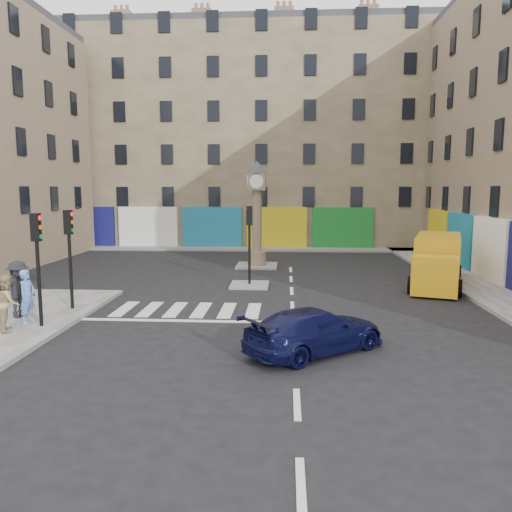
# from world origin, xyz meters

# --- Properties ---
(ground) EXTENTS (120.00, 120.00, 0.00)m
(ground) POSITION_xyz_m (0.00, 0.00, 0.00)
(ground) COLOR black
(ground) RESTS_ON ground
(sidewalk_right) EXTENTS (2.60, 30.00, 0.15)m
(sidewalk_right) POSITION_xyz_m (8.70, 10.00, 0.07)
(sidewalk_right) COLOR gray
(sidewalk_right) RESTS_ON ground
(sidewalk_far) EXTENTS (32.00, 2.40, 0.15)m
(sidewalk_far) POSITION_xyz_m (-4.00, 22.20, 0.07)
(sidewalk_far) COLOR gray
(sidewalk_far) RESTS_ON ground
(island_near) EXTENTS (1.80, 1.80, 0.12)m
(island_near) POSITION_xyz_m (-2.00, 8.00, 0.06)
(island_near) COLOR gray
(island_near) RESTS_ON ground
(island_far) EXTENTS (2.40, 2.40, 0.12)m
(island_far) POSITION_xyz_m (-2.00, 14.00, 0.06)
(island_far) COLOR gray
(island_far) RESTS_ON ground
(building_far) EXTENTS (32.00, 10.00, 17.00)m
(building_far) POSITION_xyz_m (-4.00, 28.00, 8.50)
(building_far) COLOR gray
(building_far) RESTS_ON ground
(traffic_light_left_near) EXTENTS (0.28, 0.22, 3.70)m
(traffic_light_left_near) POSITION_xyz_m (-8.30, 0.20, 2.62)
(traffic_light_left_near) COLOR black
(traffic_light_left_near) RESTS_ON sidewalk_left
(traffic_light_left_far) EXTENTS (0.28, 0.22, 3.70)m
(traffic_light_left_far) POSITION_xyz_m (-8.30, 2.60, 2.62)
(traffic_light_left_far) COLOR black
(traffic_light_left_far) RESTS_ON sidewalk_left
(traffic_light_island) EXTENTS (0.28, 0.22, 3.70)m
(traffic_light_island) POSITION_xyz_m (-2.00, 8.00, 2.59)
(traffic_light_island) COLOR black
(traffic_light_island) RESTS_ON island_near
(clock_pillar) EXTENTS (1.20, 1.20, 6.10)m
(clock_pillar) POSITION_xyz_m (-2.00, 14.00, 3.55)
(clock_pillar) COLOR #8A735A
(clock_pillar) RESTS_ON island_far
(navy_sedan) EXTENTS (4.53, 4.13, 1.27)m
(navy_sedan) POSITION_xyz_m (0.58, -1.50, 0.64)
(navy_sedan) COLOR black
(navy_sedan) RESTS_ON ground
(yellow_van) EXTENTS (3.86, 6.79, 2.37)m
(yellow_van) POSITION_xyz_m (6.98, 8.82, 1.18)
(yellow_van) COLOR #EAA813
(yellow_van) RESTS_ON ground
(pedestrian_blue) EXTENTS (0.54, 0.72, 1.81)m
(pedestrian_blue) POSITION_xyz_m (-8.89, 0.50, 1.06)
(pedestrian_blue) COLOR #638EE2
(pedestrian_blue) RESTS_ON sidewalk_left
(pedestrian_tan) EXTENTS (1.01, 1.09, 1.80)m
(pedestrian_tan) POSITION_xyz_m (-9.06, -0.38, 1.05)
(pedestrian_tan) COLOR tan
(pedestrian_tan) RESTS_ON sidewalk_left
(pedestrian_dark) EXTENTS (1.10, 1.45, 1.99)m
(pedestrian_dark) POSITION_xyz_m (-9.59, 1.23, 1.15)
(pedestrian_dark) COLOR black
(pedestrian_dark) RESTS_ON sidewalk_left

